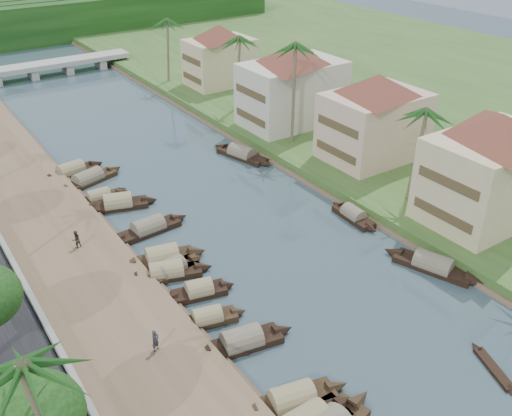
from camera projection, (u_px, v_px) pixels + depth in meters
ground at (313, 282)px, 47.26m from camera, size 220.00×220.00×0.00m
left_bank at (46, 230)px, 53.67m from camera, size 10.00×180.00×0.80m
right_bank at (330, 146)px, 70.68m from camera, size 16.00×180.00×1.20m
far_right_fill at (511, 93)px, 88.78m from camera, size 60.00×220.00×1.15m
treeline at (7, 24)px, 117.45m from camera, size 120.00×14.00×8.00m
bridge at (50, 66)px, 98.36m from camera, size 28.00×4.00×2.40m
building_near at (492, 166)px, 51.97m from camera, size 14.85×14.85×10.20m
building_mid at (375, 116)px, 64.13m from camera, size 14.11×14.11×9.70m
building_far at (292, 84)px, 73.61m from camera, size 15.59×15.59×10.20m
building_distant at (220, 54)px, 88.78m from camera, size 12.62×12.62×9.20m
sampan_2 at (292, 400)px, 35.84m from camera, size 8.28×3.35×2.15m
sampan_3 at (242, 342)px, 40.42m from camera, size 8.37×3.09×2.21m
sampan_4 at (208, 319)px, 42.63m from camera, size 6.40×2.84×1.84m
sampan_5 at (199, 291)px, 45.53m from camera, size 6.30×2.83×2.00m
sampan_6 at (171, 270)px, 48.01m from camera, size 6.98×2.65×2.06m
sampan_7 at (167, 273)px, 47.67m from camera, size 8.19×4.05×2.16m
sampan_8 at (162, 259)px, 49.51m from camera, size 8.22×3.58×2.45m
sampan_9 at (149, 229)px, 53.86m from camera, size 8.78×2.35×2.20m
sampan_10 at (99, 197)px, 59.31m from camera, size 6.54×1.60×1.86m
sampan_11 at (118, 204)px, 58.05m from camera, size 8.37×4.19×2.34m
sampan_12 at (88, 180)px, 62.89m from camera, size 9.33×4.29×2.20m
sampan_13 at (71, 172)px, 64.66m from camera, size 8.44×3.07×2.26m
sampan_14 at (433, 266)px, 48.58m from camera, size 4.70×9.32×2.24m
sampan_15 at (353, 216)px, 56.01m from camera, size 1.86×7.00×1.90m
sampan_16 at (242, 154)px, 68.87m from camera, size 4.14×9.56×2.29m
canoe_0 at (494, 369)px, 38.58m from camera, size 2.61×5.33×0.72m
canoe_1 at (225, 355)px, 39.75m from camera, size 4.59×2.26×0.75m
canoe_2 at (103, 195)px, 60.36m from camera, size 5.47×1.18×0.79m
palm_1 at (421, 114)px, 53.36m from camera, size 3.20×3.20×10.59m
palm_2 at (295, 47)px, 64.66m from camera, size 3.20×3.20×13.41m
palm_3 at (236, 40)px, 76.32m from camera, size 3.20×3.20×11.36m
palm_4 at (39, 363)px, 23.44m from camera, size 3.20×3.20×11.89m
palm_7 at (165, 22)px, 88.08m from camera, size 3.20×3.20×11.06m
tree_6 at (313, 77)px, 77.64m from camera, size 4.52×4.52×6.78m
person_near at (155, 341)px, 38.79m from camera, size 0.72×0.62×1.68m
person_far at (76, 239)px, 50.01m from camera, size 0.92×0.79×1.63m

